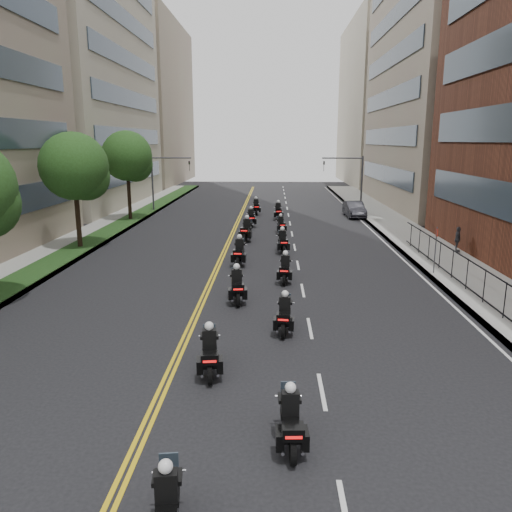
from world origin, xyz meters
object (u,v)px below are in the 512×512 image
Objects in this scene: motorcycle_7 at (282,242)px; motorcycle_9 at (281,225)px; motorcycle_8 at (247,231)px; parked_sedan at (354,209)px; motorcycle_1 at (290,422)px; motorcycle_4 at (237,287)px; motorcycle_6 at (239,253)px; motorcycle_2 at (210,354)px; motorcycle_10 at (251,219)px; motorcycle_0 at (167,511)px; motorcycle_5 at (285,270)px; motorcycle_11 at (278,212)px; motorcycle_3 at (285,316)px; pedestrian_c at (458,239)px; motorcycle_12 at (256,207)px.

motorcycle_7 reaches higher than motorcycle_9.
parked_sedan is (9.57, 11.93, -0.00)m from motorcycle_8.
motorcycle_7 is (0.15, 21.02, 0.04)m from motorcycle_1.
motorcycle_4 is 0.97× the size of motorcycle_6.
motorcycle_1 is 0.48× the size of parked_sedan.
motorcycle_10 reaches higher than motorcycle_2.
motorcycle_9 is 0.90× the size of motorcycle_10.
motorcycle_10 reaches higher than motorcycle_1.
motorcycle_5 is (2.49, 17.11, 0.02)m from motorcycle_0.
motorcycle_1 reaches higher than motorcycle_0.
motorcycle_9 is 3.91m from motorcycle_10.
motorcycle_0 is at bearing -101.15° from motorcycle_7.
motorcycle_9 is at bearing 84.81° from motorcycle_7.
motorcycle_8 is (-2.54, 10.62, 0.10)m from motorcycle_5.
motorcycle_4 reaches higher than motorcycle_2.
motorcycle_8 is at bearing -105.56° from motorcycle_11.
motorcycle_7 is 0.94× the size of motorcycle_11.
motorcycle_3 is 0.92× the size of motorcycle_4.
motorcycle_5 is 0.87× the size of motorcycle_8.
pedestrian_c reaches higher than motorcycle_4.
motorcycle_9 is (2.53, 24.28, -0.05)m from motorcycle_2.
motorcycle_6 is 17.31m from motorcycle_11.
motorcycle_5 reaches higher than motorcycle_0.
motorcycle_2 is at bearing -88.12° from motorcycle_6.
motorcycle_0 is at bearing -102.13° from motorcycle_9.
motorcycle_9 is 13.17m from pedestrian_c.
motorcycle_1 is 1.04× the size of motorcycle_9.
motorcycle_10 is at bearing 96.84° from motorcycle_8.
motorcycle_11 is (2.35, 10.04, -0.03)m from motorcycle_8.
motorcycle_2 is at bearing -82.87° from motorcycle_8.
parked_sedan is (9.54, 5.67, 0.06)m from motorcycle_10.
motorcycle_4 is 17.27m from motorcycle_9.
pedestrian_c is at bearing 52.46° from motorcycle_0.
motorcycle_7 is 10.29m from motorcycle_10.
motorcycle_3 is 17.78m from pedestrian_c.
motorcycle_4 is at bearing -104.92° from motorcycle_9.
motorcycle_12 is (-2.31, 16.98, 0.02)m from motorcycle_7.
motorcycle_2 is at bearing 119.82° from motorcycle_1.
motorcycle_10 is (-2.48, 9.99, 0.01)m from motorcycle_7.
motorcycle_1 is 0.88× the size of motorcycle_11.
motorcycle_10 is 16.91m from pedestrian_c.
motorcycle_6 reaches higher than motorcycle_1.
motorcycle_4 is at bearing -81.55° from motorcycle_8.
parked_sedan is (7.21, 36.68, 0.11)m from motorcycle_1.
motorcycle_5 is 23.98m from motorcycle_12.
motorcycle_2 is 34.29m from motorcycle_12.
motorcycle_1 is 0.91× the size of motorcycle_12.
motorcycle_7 is at bearing 110.68° from pedestrian_c.
motorcycle_2 is at bearing -96.61° from motorcycle_10.
motorcycle_8 reaches higher than motorcycle_11.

